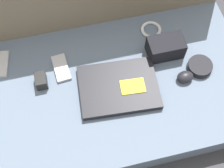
% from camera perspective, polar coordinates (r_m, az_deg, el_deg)
% --- Properties ---
extents(ground_plane, '(8.00, 8.00, 0.00)m').
position_cam_1_polar(ground_plane, '(1.28, 0.00, -2.69)').
color(ground_plane, '#38383D').
extents(couch_seat, '(1.08, 0.61, 0.11)m').
position_cam_1_polar(couch_seat, '(1.23, 0.00, -1.61)').
color(couch_seat, slate).
rests_on(couch_seat, ground_plane).
extents(laptop, '(0.31, 0.24, 0.03)m').
position_cam_1_polar(laptop, '(1.16, 1.23, -0.62)').
color(laptop, black).
rests_on(laptop, couch_seat).
extents(computer_mouse, '(0.06, 0.05, 0.04)m').
position_cam_1_polar(computer_mouse, '(1.21, 13.25, 1.29)').
color(computer_mouse, black).
rests_on(computer_mouse, couch_seat).
extents(speaker_puck, '(0.10, 0.10, 0.03)m').
position_cam_1_polar(speaker_puck, '(1.25, 15.81, 3.01)').
color(speaker_puck, black).
rests_on(speaker_puck, couch_seat).
extents(phone_silver, '(0.08, 0.12, 0.01)m').
position_cam_1_polar(phone_silver, '(1.29, -19.73, 3.42)').
color(phone_silver, '#B7B7BC').
rests_on(phone_silver, couch_seat).
extents(phone_black, '(0.06, 0.12, 0.01)m').
position_cam_1_polar(phone_black, '(1.23, -9.29, 2.91)').
color(phone_black, '#B7B7BC').
rests_on(phone_black, couch_seat).
extents(camera_pouch, '(0.14, 0.09, 0.08)m').
position_cam_1_polar(camera_pouch, '(1.24, 9.75, 6.61)').
color(camera_pouch, black).
rests_on(camera_pouch, couch_seat).
extents(charger_brick, '(0.04, 0.06, 0.05)m').
position_cam_1_polar(charger_brick, '(1.20, -12.84, 0.61)').
color(charger_brick, black).
rests_on(charger_brick, couch_seat).
extents(cable_coil, '(0.09, 0.09, 0.01)m').
position_cam_1_polar(cable_coil, '(1.32, 7.15, 9.84)').
color(cable_coil, white).
rests_on(cable_coil, couch_seat).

